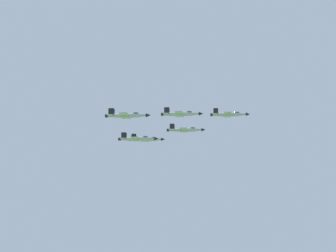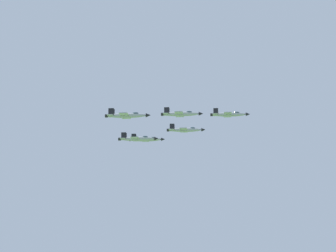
{
  "view_description": "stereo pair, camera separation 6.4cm",
  "coord_description": "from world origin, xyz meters",
  "px_view_note": "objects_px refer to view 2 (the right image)",
  "views": [
    {
      "loc": [
        -31.94,
        -231.8,
        120.41
      ],
      "look_at": [
        -47.81,
        -8.02,
        165.68
      ],
      "focal_mm": 69.43,
      "sensor_mm": 36.0,
      "label": 1
    },
    {
      "loc": [
        -31.87,
        -231.8,
        120.41
      ],
      "look_at": [
        -47.81,
        -8.02,
        165.68
      ],
      "focal_mm": 69.43,
      "sensor_mm": 36.0,
      "label": 2
    }
  ],
  "objects_px": {
    "jet_right_wingman": "(181,114)",
    "jet_right_outer": "(127,115)",
    "jet_left_outer": "(146,139)",
    "jet_left_wingman": "(185,130)",
    "jet_slot_rear": "(138,139)",
    "jet_lead": "(229,114)"
  },
  "relations": [
    {
      "from": "jet_left_outer",
      "to": "jet_slot_rear",
      "type": "distance_m",
      "value": 27.94
    },
    {
      "from": "jet_right_outer",
      "to": "jet_lead",
      "type": "bearing_deg",
      "value": 40.0
    },
    {
      "from": "jet_left_wingman",
      "to": "jet_right_wingman",
      "type": "relative_size",
      "value": 1.03
    },
    {
      "from": "jet_right_wingman",
      "to": "jet_left_wingman",
      "type": "bearing_deg",
      "value": 90.0
    },
    {
      "from": "jet_left_wingman",
      "to": "jet_right_outer",
      "type": "relative_size",
      "value": 1.01
    },
    {
      "from": "jet_lead",
      "to": "jet_right_wingman",
      "type": "xyz_separation_m",
      "value": [
        -16.27,
        -13.7,
        -2.6
      ]
    },
    {
      "from": "jet_lead",
      "to": "jet_left_outer",
      "type": "distance_m",
      "value": 42.68
    },
    {
      "from": "jet_right_wingman",
      "to": "jet_right_outer",
      "type": "bearing_deg",
      "value": -139.64
    },
    {
      "from": "jet_slot_rear",
      "to": "jet_lead",
      "type": "bearing_deg",
      "value": 0.48
    },
    {
      "from": "jet_left_outer",
      "to": "jet_right_outer",
      "type": "distance_m",
      "value": 55.14
    },
    {
      "from": "jet_left_wingman",
      "to": "jet_right_outer",
      "type": "height_order",
      "value": "jet_left_wingman"
    },
    {
      "from": "jet_lead",
      "to": "jet_left_wingman",
      "type": "xyz_separation_m",
      "value": [
        -16.14,
        13.85,
        -2.6
      ]
    },
    {
      "from": "jet_right_outer",
      "to": "jet_slot_rear",
      "type": "height_order",
      "value": "jet_right_outer"
    },
    {
      "from": "jet_right_wingman",
      "to": "jet_left_outer",
      "type": "xyz_separation_m",
      "value": [
        -16.01,
        41.4,
        -0.96
      ]
    },
    {
      "from": "jet_left_wingman",
      "to": "jet_right_outer",
      "type": "xyz_separation_m",
      "value": [
        -16.4,
        -41.24,
        -3.26
      ]
    },
    {
      "from": "jet_right_wingman",
      "to": "jet_right_outer",
      "type": "height_order",
      "value": "jet_right_wingman"
    },
    {
      "from": "jet_left_wingman",
      "to": "jet_left_outer",
      "type": "height_order",
      "value": "jet_left_wingman"
    },
    {
      "from": "jet_left_wingman",
      "to": "jet_left_outer",
      "type": "relative_size",
      "value": 1.0
    },
    {
      "from": "jet_slot_rear",
      "to": "jet_left_wingman",
      "type": "bearing_deg",
      "value": 40.84
    },
    {
      "from": "jet_right_wingman",
      "to": "jet_slot_rear",
      "type": "height_order",
      "value": "jet_right_wingman"
    },
    {
      "from": "jet_left_outer",
      "to": "jet_slot_rear",
      "type": "bearing_deg",
      "value": -89.24
    },
    {
      "from": "jet_left_outer",
      "to": "jet_right_outer",
      "type": "bearing_deg",
      "value": -89.24
    }
  ]
}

